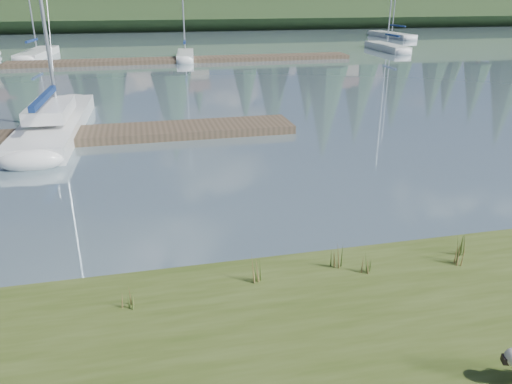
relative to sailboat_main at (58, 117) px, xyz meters
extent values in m
plane|color=slate|center=(4.87, 18.86, -0.42)|extent=(200.00, 200.00, 0.00)
cube|color=#203218|center=(4.87, 61.86, 2.08)|extent=(200.00, 20.00, 5.00)
cube|color=black|center=(7.43, -16.48, 0.31)|extent=(0.11, 0.13, 0.09)
cube|color=white|center=(-0.02, -0.72, -0.20)|extent=(2.25, 8.76, 0.70)
ellipsoid|color=white|center=(0.11, 3.62, -0.20)|extent=(1.97, 2.43, 0.70)
cube|color=navy|center=(-0.06, -2.01, 1.13)|extent=(0.32, 3.96, 0.20)
cube|color=white|center=(-0.04, -1.22, 0.53)|extent=(1.48, 3.21, 0.45)
cube|color=#4C3D2C|center=(0.87, -2.14, -0.27)|extent=(16.00, 2.00, 0.30)
cube|color=#4C3D2C|center=(6.87, 18.86, -0.27)|extent=(26.00, 2.20, 0.30)
cube|color=white|center=(-4.71, 24.46, -0.20)|extent=(2.47, 7.63, 0.70)
ellipsoid|color=white|center=(-4.32, 28.18, -0.20)|extent=(1.84, 2.20, 0.70)
cube|color=navy|center=(-4.82, 23.44, 0.98)|extent=(0.51, 2.98, 0.20)
cube|color=white|center=(6.99, 20.34, -0.20)|extent=(1.85, 5.63, 0.70)
ellipsoid|color=white|center=(7.29, 23.08, -0.20)|extent=(1.36, 1.63, 0.70)
cube|color=navy|center=(6.90, 19.59, 0.98)|extent=(0.44, 2.21, 0.20)
cube|color=white|center=(25.61, 22.74, -0.20)|extent=(1.79, 6.81, 0.70)
ellipsoid|color=white|center=(25.74, 26.11, -0.20)|extent=(1.54, 1.90, 0.70)
cube|color=navy|center=(25.58, 21.82, 0.98)|extent=(0.30, 2.69, 0.20)
cube|color=white|center=(32.48, 35.15, -0.20)|extent=(2.33, 7.91, 0.70)
ellipsoid|color=white|center=(32.20, 39.04, -0.20)|extent=(1.85, 2.25, 0.70)
cube|color=navy|center=(32.56, 34.09, 0.98)|extent=(0.42, 3.11, 0.20)
cone|color=#475B23|center=(4.91, -13.47, 0.19)|extent=(0.03, 0.03, 0.52)
cone|color=brown|center=(5.02, -13.54, 0.14)|extent=(0.03, 0.03, 0.42)
cone|color=#475B23|center=(4.97, -13.44, 0.22)|extent=(0.03, 0.03, 0.58)
cone|color=brown|center=(5.05, -13.50, 0.11)|extent=(0.03, 0.03, 0.37)
cone|color=#475B23|center=(4.93, -13.55, 0.17)|extent=(0.03, 0.03, 0.47)
cone|color=#475B23|center=(6.41, -13.26, 0.20)|extent=(0.03, 0.03, 0.54)
cone|color=brown|center=(6.52, -13.33, 0.15)|extent=(0.03, 0.03, 0.43)
cone|color=#475B23|center=(6.47, -13.23, 0.23)|extent=(0.03, 0.03, 0.59)
cone|color=brown|center=(6.55, -13.29, 0.12)|extent=(0.03, 0.03, 0.38)
cone|color=#475B23|center=(6.43, -13.34, 0.17)|extent=(0.03, 0.03, 0.48)
cone|color=#475B23|center=(8.89, -13.35, 0.19)|extent=(0.03, 0.03, 0.53)
cone|color=brown|center=(9.00, -13.42, 0.14)|extent=(0.03, 0.03, 0.42)
cone|color=#475B23|center=(8.95, -13.32, 0.22)|extent=(0.03, 0.03, 0.58)
cone|color=brown|center=(9.03, -13.38, 0.12)|extent=(0.03, 0.03, 0.37)
cone|color=#475B23|center=(8.91, -13.43, 0.17)|extent=(0.03, 0.03, 0.47)
cone|color=#475B23|center=(2.75, -13.71, 0.16)|extent=(0.03, 0.03, 0.46)
cone|color=brown|center=(2.86, -13.78, 0.11)|extent=(0.03, 0.03, 0.37)
cone|color=#475B23|center=(2.81, -13.68, 0.18)|extent=(0.03, 0.03, 0.50)
cone|color=brown|center=(2.89, -13.74, 0.09)|extent=(0.03, 0.03, 0.32)
cone|color=#475B23|center=(2.77, -13.79, 0.14)|extent=(0.03, 0.03, 0.41)
cone|color=#475B23|center=(6.84, -13.58, 0.12)|extent=(0.03, 0.03, 0.38)
cone|color=brown|center=(6.95, -13.65, 0.08)|extent=(0.03, 0.03, 0.30)
cone|color=#475B23|center=(6.90, -13.55, 0.14)|extent=(0.03, 0.03, 0.42)
cone|color=brown|center=(6.98, -13.61, 0.06)|extent=(0.03, 0.03, 0.26)
cone|color=#475B23|center=(6.86, -13.66, 0.10)|extent=(0.03, 0.03, 0.34)
cone|color=#475B23|center=(8.63, -13.64, 0.21)|extent=(0.03, 0.03, 0.56)
cone|color=brown|center=(8.74, -13.71, 0.15)|extent=(0.03, 0.03, 0.45)
cone|color=#475B23|center=(8.69, -13.61, 0.24)|extent=(0.03, 0.03, 0.62)
cone|color=brown|center=(8.77, -13.67, 0.13)|extent=(0.03, 0.03, 0.39)
cone|color=#475B23|center=(8.65, -13.72, 0.18)|extent=(0.03, 0.03, 0.50)
cube|color=#33281C|center=(4.87, -12.74, -0.35)|extent=(60.00, 0.50, 0.14)
camera|label=1|loc=(3.27, -20.65, 4.57)|focal=35.00mm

